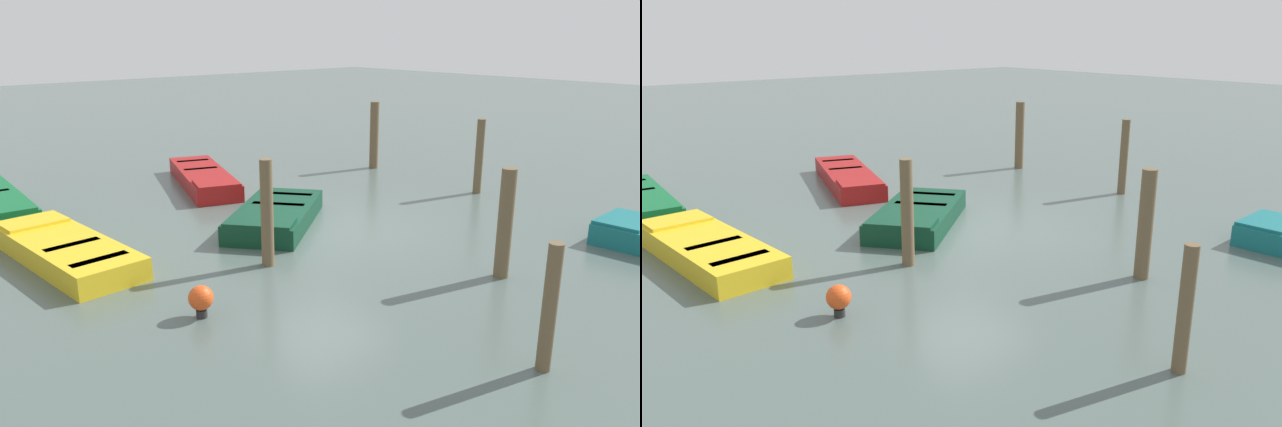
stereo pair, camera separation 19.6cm
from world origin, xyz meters
TOP-DOWN VIEW (x-y plane):
  - ground_plane at (0.00, 0.00)m, footprint 80.00×80.00m
  - rowboat_dark_green at (0.85, 0.50)m, footprint 3.04×3.30m
  - rowboat_red at (4.77, -0.14)m, footprint 4.16×2.38m
  - rowboat_yellow at (1.61, 4.54)m, footprint 3.72×1.49m
  - mooring_piling_mid_left at (-0.87, 1.96)m, footprint 0.22×0.22m
  - mooring_piling_mid_right at (3.38, -5.07)m, footprint 0.26×0.26m
  - mooring_piling_center at (-5.82, 1.53)m, footprint 0.18×0.18m
  - mooring_piling_near_left at (-0.35, -4.91)m, footprint 0.20×0.20m
  - mooring_piling_near_right at (-3.83, -0.63)m, footprint 0.24×0.24m
  - marker_buoy at (-1.88, 3.89)m, footprint 0.36×0.36m

SIDE VIEW (x-z plane):
  - ground_plane at x=0.00m, z-range 0.00..0.00m
  - rowboat_red at x=4.77m, z-range -0.01..0.45m
  - rowboat_yellow at x=1.61m, z-range -0.01..0.45m
  - rowboat_dark_green at x=0.85m, z-range -0.01..0.45m
  - marker_buoy at x=-1.88m, z-range 0.05..0.53m
  - mooring_piling_center at x=-5.82m, z-range 0.00..1.62m
  - mooring_piling_near_right at x=-3.83m, z-range 0.00..1.84m
  - mooring_piling_near_left at x=-0.35m, z-range 0.00..1.85m
  - mooring_piling_mid_left at x=-0.87m, z-range 0.00..1.88m
  - mooring_piling_mid_right at x=3.38m, z-range 0.00..1.94m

